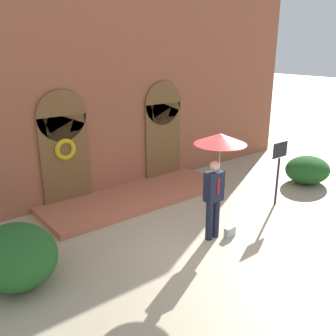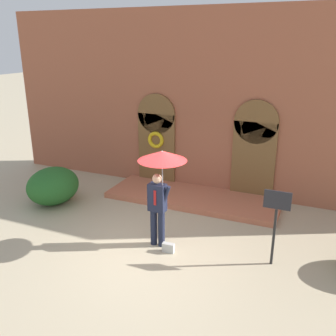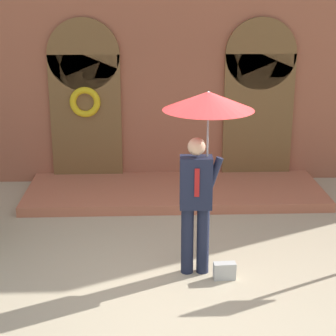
% 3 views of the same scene
% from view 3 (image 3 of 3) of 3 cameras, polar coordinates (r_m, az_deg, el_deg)
% --- Properties ---
extents(ground_plane, '(80.00, 80.00, 0.00)m').
position_cam_3_polar(ground_plane, '(7.22, 1.96, -11.34)').
color(ground_plane, tan).
extents(building_facade, '(14.00, 2.30, 5.60)m').
position_cam_3_polar(building_facade, '(10.50, 0.41, 13.16)').
color(building_facade, '#9E563D').
rests_on(building_facade, ground).
extents(person_with_umbrella, '(1.10, 1.10, 2.36)m').
position_cam_3_polar(person_with_umbrella, '(6.75, 3.78, 4.02)').
color(person_with_umbrella, '#191E33').
rests_on(person_with_umbrella, ground).
extents(handbag, '(0.29, 0.13, 0.22)m').
position_cam_3_polar(handbag, '(7.24, 5.76, -10.36)').
color(handbag, '#B7B7B2').
rests_on(handbag, ground).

